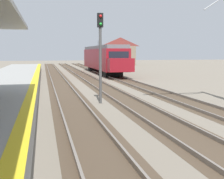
{
  "coord_description": "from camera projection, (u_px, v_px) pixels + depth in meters",
  "views": [
    {
      "loc": [
        0.37,
        1.4,
        2.99
      ],
      "look_at": [
        1.96,
        8.22,
        2.1
      ],
      "focal_mm": 47.17,
      "sensor_mm": 36.0,
      "label": 1
    }
  ],
  "objects": [
    {
      "name": "track_pair_nearest_platform",
      "position": [
        69.0,
        99.0,
        18.68
      ],
      "size": [
        2.34,
        120.0,
        0.16
      ],
      "color": "#4C3D2D",
      "rests_on": "ground"
    },
    {
      "name": "track_pair_middle",
      "position": [
        120.0,
        97.0,
        19.45
      ],
      "size": [
        2.34,
        120.0,
        0.16
      ],
      "color": "#4C3D2D",
      "rests_on": "ground"
    },
    {
      "name": "track_pair_far_side",
      "position": [
        168.0,
        95.0,
        20.22
      ],
      "size": [
        2.34,
        120.0,
        0.16
      ],
      "color": "#4C3D2D",
      "rests_on": "ground"
    },
    {
      "name": "approaching_train",
      "position": [
        103.0,
        58.0,
        41.41
      ],
      "size": [
        2.93,
        19.6,
        4.76
      ],
      "color": "maroon",
      "rests_on": "ground"
    },
    {
      "name": "rail_signal_post",
      "position": [
        100.0,
        49.0,
        16.95
      ],
      "size": [
        0.32,
        0.34,
        5.2
      ],
      "color": "#4C4C4C",
      "rests_on": "ground"
    },
    {
      "name": "distant_trackside_house",
      "position": [
        120.0,
        51.0,
        68.0
      ],
      "size": [
        6.6,
        5.28,
        6.4
      ],
      "color": "#7F705B",
      "rests_on": "ground"
    }
  ]
}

